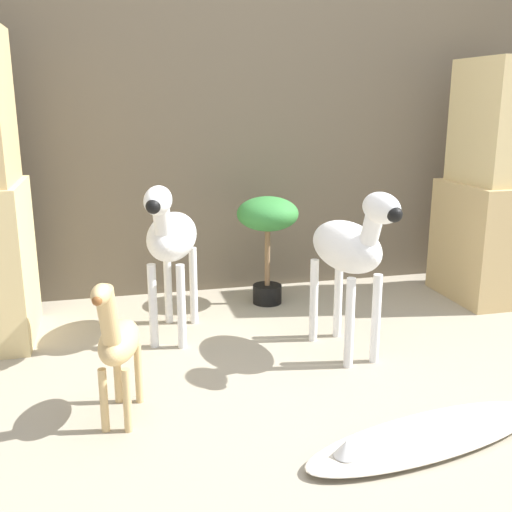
# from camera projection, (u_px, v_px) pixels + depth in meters

# --- Properties ---
(ground_plane) EXTENTS (14.00, 14.00, 0.00)m
(ground_plane) POSITION_uv_depth(u_px,v_px,m) (336.00, 420.00, 2.05)
(ground_plane) COLOR #9E937F
(wall_back) EXTENTS (6.40, 0.08, 2.20)m
(wall_back) POSITION_uv_depth(u_px,v_px,m) (237.00, 93.00, 3.26)
(wall_back) COLOR brown
(wall_back) RESTS_ON ground_plane
(rock_pillar_right) EXTENTS (0.58, 0.52, 1.27)m
(rock_pillar_right) POSITION_uv_depth(u_px,v_px,m) (506.00, 191.00, 3.21)
(rock_pillar_right) COLOR tan
(rock_pillar_right) RESTS_ON ground_plane
(zebra_right) EXTENTS (0.27, 0.58, 0.73)m
(zebra_right) POSITION_uv_depth(u_px,v_px,m) (350.00, 247.00, 2.47)
(zebra_right) COLOR white
(zebra_right) RESTS_ON ground_plane
(zebra_left) EXTENTS (0.33, 0.58, 0.73)m
(zebra_left) POSITION_uv_depth(u_px,v_px,m) (170.00, 237.00, 2.65)
(zebra_left) COLOR white
(zebra_left) RESTS_ON ground_plane
(giraffe_figurine) EXTENTS (0.19, 0.39, 0.54)m
(giraffe_figurine) POSITION_uv_depth(u_px,v_px,m) (117.00, 341.00, 1.98)
(giraffe_figurine) COLOR tan
(giraffe_figurine) RESTS_ON ground_plane
(potted_palm_front) EXTENTS (0.32, 0.32, 0.58)m
(potted_palm_front) POSITION_uv_depth(u_px,v_px,m) (268.00, 224.00, 3.13)
(potted_palm_front) COLOR black
(potted_palm_front) RESTS_ON ground_plane
(surfboard) EXTENTS (0.93, 0.42, 0.09)m
(surfboard) POSITION_uv_depth(u_px,v_px,m) (426.00, 436.00, 1.91)
(surfboard) COLOR silver
(surfboard) RESTS_ON ground_plane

